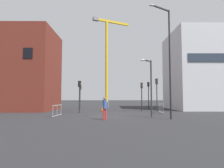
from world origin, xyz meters
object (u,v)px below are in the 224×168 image
at_px(construction_crane, 107,50).
at_px(traffic_cone_on_verge, 102,109).
at_px(traffic_light_near, 157,89).
at_px(traffic_light_verge, 148,91).
at_px(pedestrian_walking, 105,106).
at_px(streetlamp_short, 150,82).
at_px(traffic_light_far, 80,91).
at_px(traffic_light_island, 142,92).
at_px(traffic_light_median, 80,93).
at_px(streetlamp_tall, 168,54).

distance_m(construction_crane, traffic_cone_on_verge, 42.48).
height_order(traffic_light_near, traffic_light_verge, traffic_light_verge).
bearing_deg(pedestrian_walking, streetlamp_short, 24.99).
bearing_deg(traffic_light_far, traffic_light_verge, 39.76).
bearing_deg(traffic_light_island, traffic_light_verge, 69.75).
distance_m(traffic_light_island, traffic_light_far, 8.04).
distance_m(construction_crane, traffic_light_far, 44.71).
xyz_separation_m(streetlamp_short, traffic_light_far, (-7.13, 4.47, -0.68)).
relative_size(streetlamp_short, traffic_light_island, 1.42).
relative_size(traffic_light_median, traffic_light_far, 0.97).
relative_size(streetlamp_tall, pedestrian_walking, 5.04).
bearing_deg(streetlamp_tall, streetlamp_short, 124.04).
bearing_deg(pedestrian_walking, traffic_light_island, 63.71).
bearing_deg(traffic_cone_on_verge, streetlamp_short, -58.80).
relative_size(traffic_light_island, traffic_light_near, 0.89).
xyz_separation_m(streetlamp_short, traffic_light_verge, (2.33, 12.34, -0.40)).
xyz_separation_m(traffic_light_near, traffic_cone_on_verge, (-6.82, 1.35, -2.46)).
distance_m(streetlamp_short, traffic_light_median, 12.61).
bearing_deg(traffic_light_near, streetlamp_short, -108.90).
distance_m(traffic_light_median, pedestrian_walking, 12.38).
xyz_separation_m(streetlamp_short, pedestrian_walking, (-4.06, -1.89, -2.08)).
bearing_deg(traffic_light_near, traffic_light_island, 153.90).
relative_size(traffic_light_near, pedestrian_walking, 2.24).
distance_m(traffic_light_island, traffic_light_verge, 5.49).
height_order(streetlamp_tall, streetlamp_short, streetlamp_tall).
distance_m(traffic_light_island, traffic_cone_on_verge, 5.56).
distance_m(streetlamp_tall, pedestrian_walking, 6.77).
distance_m(traffic_light_verge, traffic_cone_on_verge, 8.75).
xyz_separation_m(traffic_light_verge, traffic_light_far, (-9.46, -7.87, -0.28)).
bearing_deg(traffic_light_island, traffic_light_far, -160.19).
xyz_separation_m(traffic_light_verge, traffic_cone_on_verge, (-6.98, -4.65, -2.47)).
height_order(traffic_light_median, traffic_cone_on_verge, traffic_light_median).
relative_size(traffic_light_far, pedestrian_walking, 2.00).
xyz_separation_m(streetlamp_tall, traffic_light_far, (-8.30, 6.20, -2.90)).
xyz_separation_m(streetlamp_tall, pedestrian_walking, (-5.23, -0.16, -4.30)).
bearing_deg(traffic_light_near, construction_crane, 99.92).
xyz_separation_m(construction_crane, traffic_light_near, (7.02, -40.14, -14.85)).
distance_m(traffic_light_far, traffic_cone_on_verge, 4.62).
xyz_separation_m(streetlamp_short, traffic_light_median, (-7.91, 9.80, -0.74)).
distance_m(construction_crane, streetlamp_tall, 50.10).
relative_size(traffic_light_island, pedestrian_walking, 2.00).
bearing_deg(streetlamp_tall, traffic_light_far, 143.27).
xyz_separation_m(construction_crane, pedestrian_walking, (0.80, -48.37, -16.52)).
relative_size(traffic_light_island, traffic_light_median, 1.03).
relative_size(traffic_light_near, traffic_light_median, 1.15).
bearing_deg(traffic_cone_on_verge, traffic_light_far, -127.59).
distance_m(construction_crane, traffic_light_verge, 37.91).
distance_m(streetlamp_tall, traffic_cone_on_verge, 12.18).
bearing_deg(traffic_light_far, streetlamp_short, -32.05).
bearing_deg(streetlamp_short, traffic_cone_on_verge, 121.20).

